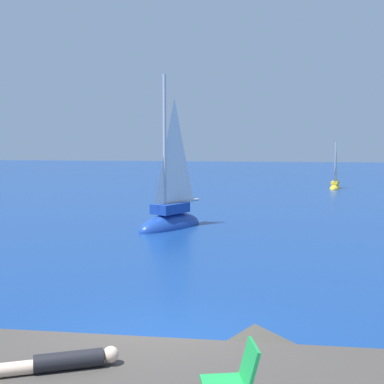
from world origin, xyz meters
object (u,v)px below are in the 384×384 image
sailboat_near (171,219)px  person_sunbather (59,362)px  beach_chair (236,376)px  sailboat_far (335,186)px

sailboat_near → person_sunbather: 15.10m
beach_chair → sailboat_far: bearing=-112.6°
sailboat_far → person_sunbather: size_ratio=2.33×
sailboat_near → beach_chair: sailboat_near is taller
sailboat_far → person_sunbather: sailboat_far is taller
sailboat_near → sailboat_far: 21.04m
sailboat_near → sailboat_far: size_ratio=1.80×
sailboat_far → person_sunbather: (-7.34, -34.14, 0.54)m
beach_chair → person_sunbather: bearing=-32.3°
sailboat_near → sailboat_far: bearing=-175.8°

